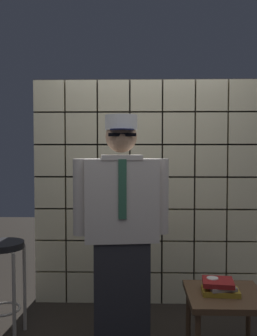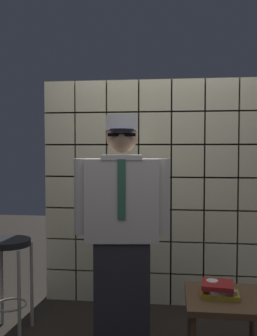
# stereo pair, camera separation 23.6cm
# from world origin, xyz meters

# --- Properties ---
(glass_block_wall) EXTENTS (2.21, 0.10, 2.21)m
(glass_block_wall) POSITION_xyz_m (0.00, 1.40, 1.08)
(glass_block_wall) COLOR beige
(glass_block_wall) RESTS_ON ground
(standing_person) EXTENTS (0.70, 0.32, 1.75)m
(standing_person) POSITION_xyz_m (-0.20, 0.44, 0.91)
(standing_person) COLOR #28282D
(standing_person) RESTS_ON ground
(bar_stool) EXTENTS (0.34, 0.34, 0.77)m
(bar_stool) POSITION_xyz_m (-1.15, 0.65, 0.57)
(bar_stool) COLOR black
(bar_stool) RESTS_ON ground
(side_table) EXTENTS (0.52, 0.52, 0.53)m
(side_table) POSITION_xyz_m (0.52, 0.25, 0.46)
(side_table) COLOR #513823
(side_table) RESTS_ON ground
(book_stack) EXTENTS (0.26, 0.21, 0.09)m
(book_stack) POSITION_xyz_m (0.48, 0.24, 0.58)
(book_stack) COLOR olive
(book_stack) RESTS_ON side_table
(coffee_mug) EXTENTS (0.13, 0.08, 0.09)m
(coffee_mug) POSITION_xyz_m (0.44, 0.28, 0.58)
(coffee_mug) COLOR silver
(coffee_mug) RESTS_ON side_table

